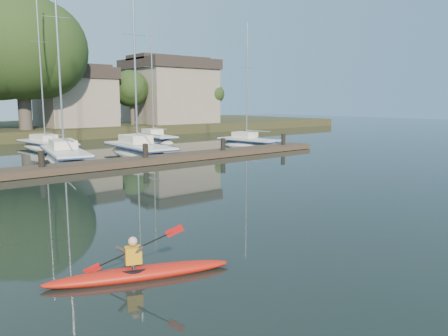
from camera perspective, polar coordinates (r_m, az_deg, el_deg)
ground at (r=13.82m, az=7.84°, el=-6.99°), size 160.00×160.00×0.00m
kayak at (r=9.72m, az=-11.05°, el=-13.02°), size 3.93×1.87×1.28m
dock at (r=25.24m, az=-16.14°, el=0.40°), size 34.00×2.00×1.80m
sailboat_2 at (r=29.88m, az=-20.03°, el=0.71°), size 3.75×9.43×15.22m
sailboat_3 at (r=31.49m, az=-11.01°, el=1.43°), size 2.71×8.93×14.24m
sailboat_4 at (r=36.80m, az=3.16°, el=2.67°), size 2.87×6.80×11.21m
sailboat_6 at (r=37.39m, az=-22.09°, el=2.16°), size 2.96×9.02×14.08m
sailboat_7 at (r=41.49m, az=-9.06°, el=3.27°), size 2.51×7.46×11.81m
shore at (r=50.59m, az=-26.59°, el=7.30°), size 90.00×25.25×12.75m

